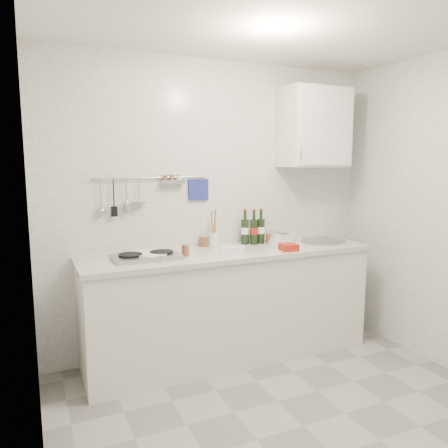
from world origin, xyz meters
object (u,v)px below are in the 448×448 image
Objects in this scene: wall_cabinet at (314,128)px; utensil_crock at (214,238)px; plate_stack_hob at (150,255)px; plate_stack_sink at (282,239)px; wine_bottles at (253,227)px.

utensil_crock is (-0.95, 0.08, -0.95)m from wall_cabinet.
wall_cabinet is 2.31× the size of plate_stack_hob.
plate_stack_sink is at bearing -164.78° from wall_cabinet.
utensil_crock is (0.62, 0.19, 0.06)m from plate_stack_hob.
wine_bottles reaches higher than plate_stack_hob.
plate_stack_sink is at bearing -38.36° from wine_bottles.
wall_cabinet is 1.87m from plate_stack_hob.
plate_stack_hob is 0.65m from utensil_crock.
wall_cabinet is 1.05m from plate_stack_sink.
wine_bottles is (-0.20, 0.16, 0.10)m from plate_stack_sink.
wine_bottles is at bearing -3.97° from utensil_crock.
plate_stack_hob is at bearing -179.70° from plate_stack_sink.
utensil_crock is at bearing 176.03° from wine_bottles.
utensil_crock is at bearing 174.99° from wall_cabinet.
utensil_crock is (-0.57, 0.19, 0.03)m from plate_stack_sink.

